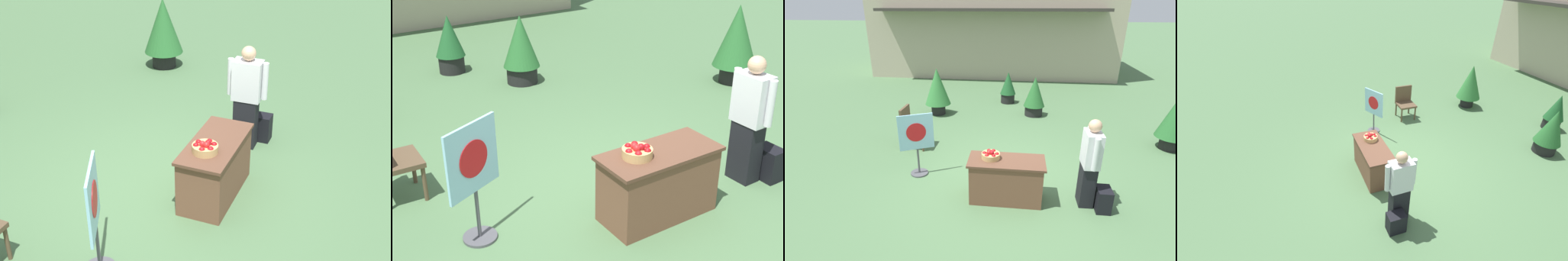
{
  "view_description": "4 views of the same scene",
  "coord_description": "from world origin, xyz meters",
  "views": [
    {
      "loc": [
        -5.6,
        -2.67,
        4.19
      ],
      "look_at": [
        0.12,
        -0.35,
        0.86
      ],
      "focal_mm": 50.0,
      "sensor_mm": 36.0,
      "label": 1
    },
    {
      "loc": [
        -3.4,
        -4.53,
        3.46
      ],
      "look_at": [
        -0.35,
        0.15,
        0.82
      ],
      "focal_mm": 50.0,
      "sensor_mm": 36.0,
      "label": 2
    },
    {
      "loc": [
        0.16,
        -5.38,
        3.31
      ],
      "look_at": [
        -0.5,
        -0.02,
        1.06
      ],
      "focal_mm": 28.0,
      "sensor_mm": 36.0,
      "label": 3
    },
    {
      "loc": [
        4.62,
        -2.27,
        4.22
      ],
      "look_at": [
        -0.24,
        -0.57,
        1.03
      ],
      "focal_mm": 24.0,
      "sensor_mm": 36.0,
      "label": 4
    }
  ],
  "objects": [
    {
      "name": "potted_plant_far_right",
      "position": [
        -0.15,
        5.24,
        0.58
      ],
      "size": [
        0.55,
        0.55,
        1.1
      ],
      "color": "black",
      "rests_on": "ground_plane"
    },
    {
      "name": "ground_plane",
      "position": [
        0.0,
        0.0,
        0.0
      ],
      "size": [
        120.0,
        120.0,
        0.0
      ],
      "primitive_type": "plane",
      "color": "#4C7047"
    },
    {
      "name": "person_visitor",
      "position": [
        1.45,
        -0.63,
        0.81
      ],
      "size": [
        0.27,
        0.61,
        1.6
      ],
      "rotation": [
        0.0,
        0.0,
        -3.12
      ],
      "color": "black",
      "rests_on": "ground_plane"
    },
    {
      "name": "display_table",
      "position": [
        0.04,
        -0.65,
        0.4
      ],
      "size": [
        1.34,
        0.62,
        0.79
      ],
      "color": "brown",
      "rests_on": "ground_plane"
    },
    {
      "name": "backpack",
      "position": [
        1.71,
        -0.79,
        0.21
      ],
      "size": [
        0.24,
        0.34,
        0.42
      ],
      "color": "black",
      "rests_on": "ground_plane"
    },
    {
      "name": "apple_basket",
      "position": [
        -0.24,
        -0.62,
        0.86
      ],
      "size": [
        0.32,
        0.32,
        0.16
      ],
      "color": "tan",
      "rests_on": "display_table"
    },
    {
      "name": "potted_plant_far_left",
      "position": [
        -2.32,
        3.75,
        0.85
      ],
      "size": [
        0.81,
        0.81,
        1.48
      ],
      "color": "black",
      "rests_on": "ground_plane"
    },
    {
      "name": "potted_plant_near_left",
      "position": [
        0.73,
        3.99,
        0.66
      ],
      "size": [
        0.66,
        0.66,
        1.24
      ],
      "color": "black",
      "rests_on": "ground_plane"
    },
    {
      "name": "poster_board",
      "position": [
        -1.79,
        0.01,
        0.75
      ],
      "size": [
        0.64,
        0.36,
        1.32
      ],
      "rotation": [
        0.0,
        0.0,
        -1.13
      ],
      "color": "#4C4C51",
      "rests_on": "ground_plane"
    },
    {
      "name": "patio_chair",
      "position": [
        -2.36,
        1.28,
        0.57
      ],
      "size": [
        0.56,
        0.56,
        1.02
      ],
      "rotation": [
        0.0,
        0.0,
        6.26
      ],
      "color": "brown",
      "rests_on": "ground_plane"
    }
  ]
}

